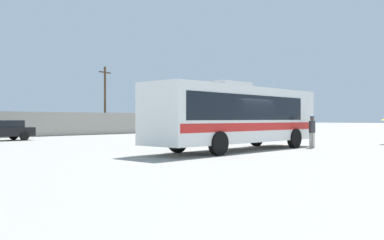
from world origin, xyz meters
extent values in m
plane|color=gray|center=(0.00, 10.00, 0.00)|extent=(300.00, 300.00, 0.00)
cube|color=#9E998C|center=(0.00, 23.26, 1.10)|extent=(80.00, 0.30, 2.19)
cube|color=white|center=(0.11, 0.48, 1.78)|extent=(11.08, 2.57, 2.67)
cube|color=black|center=(-0.44, 0.48, 2.10)|extent=(9.09, 2.60, 1.18)
cube|color=red|center=(0.11, 0.48, 1.19)|extent=(10.86, 2.60, 0.37)
cube|color=#19212D|center=(5.66, 0.49, 2.26)|extent=(0.04, 2.30, 1.39)
cube|color=red|center=(5.67, 0.49, 0.76)|extent=(0.07, 2.50, 0.64)
cube|color=#B2B2B2|center=(-0.72, 0.48, 3.24)|extent=(2.20, 1.41, 0.24)
cylinder|color=black|center=(3.54, 1.71, 0.52)|extent=(1.04, 0.30, 1.04)
cylinder|color=black|center=(3.55, -0.74, 0.52)|extent=(1.04, 0.30, 1.04)
cylinder|color=black|center=(-2.94, 1.70, 0.52)|extent=(1.04, 0.30, 1.04)
cylinder|color=black|center=(-2.93, -0.75, 0.52)|extent=(1.04, 0.30, 1.04)
cylinder|color=silver|center=(4.22, -1.35, 0.41)|extent=(0.15, 0.15, 0.82)
cylinder|color=silver|center=(4.23, -1.50, 0.41)|extent=(0.15, 0.15, 0.82)
cylinder|color=#38383D|center=(4.22, -1.42, 1.14)|extent=(0.35, 0.35, 0.65)
sphere|color=brown|center=(4.22, -1.42, 1.58)|extent=(0.22, 0.22, 0.22)
cylinder|color=navy|center=(4.22, -1.42, 1.68)|extent=(0.23, 0.23, 0.07)
cube|color=black|center=(-4.15, 18.37, 0.64)|extent=(4.51, 1.80, 0.63)
cube|color=black|center=(-3.92, 18.37, 1.21)|extent=(2.48, 1.66, 0.52)
cylinder|color=black|center=(-2.75, 17.49, 0.32)|extent=(0.64, 0.22, 0.64)
cylinder|color=black|center=(-2.75, 19.26, 0.32)|extent=(0.64, 0.22, 0.64)
cylinder|color=#4C3823|center=(9.50, 24.81, 3.53)|extent=(0.24, 0.24, 7.06)
cube|color=#473321|center=(9.50, 24.81, 6.46)|extent=(1.78, 0.55, 0.12)
camera|label=1|loc=(-16.96, -12.21, 1.57)|focal=39.68mm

